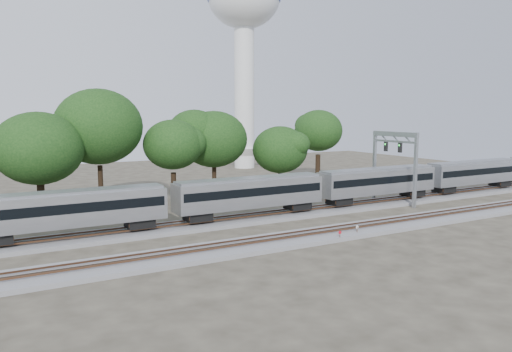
% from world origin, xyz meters
% --- Properties ---
extents(ground, '(160.00, 160.00, 0.00)m').
position_xyz_m(ground, '(0.00, 0.00, 0.00)').
color(ground, '#383328').
rests_on(ground, ground).
extents(track_far, '(160.00, 5.00, 0.73)m').
position_xyz_m(track_far, '(0.00, 6.00, 0.21)').
color(track_far, slate).
rests_on(track_far, ground).
extents(track_near, '(160.00, 5.00, 0.73)m').
position_xyz_m(track_near, '(0.00, -4.00, 0.21)').
color(track_near, slate).
rests_on(track_near, ground).
extents(train, '(111.39, 3.18, 4.69)m').
position_xyz_m(train, '(13.40, 6.00, 3.26)').
color(train, '#BABDC2').
rests_on(train, ground).
extents(switch_stand_red, '(0.33, 0.06, 1.03)m').
position_xyz_m(switch_stand_red, '(6.70, -6.22, 0.66)').
color(switch_stand_red, '#512D19').
rests_on(switch_stand_red, ground).
extents(switch_stand_white, '(0.34, 0.07, 1.08)m').
position_xyz_m(switch_stand_white, '(9.49, -5.45, 0.69)').
color(switch_stand_white, '#512D19').
rests_on(switch_stand_white, ground).
extents(switch_lever, '(0.53, 0.35, 0.30)m').
position_xyz_m(switch_lever, '(6.16, -5.68, 0.15)').
color(switch_lever, '#512D19').
rests_on(switch_lever, ground).
extents(water_tower, '(15.42, 15.42, 42.70)m').
position_xyz_m(water_tower, '(28.53, 53.81, 31.63)').
color(water_tower, silver).
rests_on(water_tower, ground).
extents(signal_gantry, '(0.67, 7.91, 9.62)m').
position_xyz_m(signal_gantry, '(25.60, 6.00, 7.01)').
color(signal_gantry, gray).
rests_on(signal_gantry, ground).
extents(tree_2, '(8.29, 8.29, 11.69)m').
position_xyz_m(tree_2, '(-16.78, 18.27, 8.14)').
color(tree_2, black).
rests_on(tree_2, ground).
extents(tree_3, '(10.57, 10.57, 14.91)m').
position_xyz_m(tree_3, '(-9.57, 20.75, 10.39)').
color(tree_3, black).
rests_on(tree_3, ground).
extents(tree_4, '(8.11, 8.11, 11.44)m').
position_xyz_m(tree_4, '(-0.46, 19.43, 7.96)').
color(tree_4, black).
rests_on(tree_4, ground).
extents(tree_5, '(8.55, 8.55, 12.05)m').
position_xyz_m(tree_5, '(6.29, 21.33, 8.39)').
color(tree_5, black).
rests_on(tree_5, ground).
extents(tree_6, '(6.79, 6.79, 9.57)m').
position_xyz_m(tree_6, '(16.25, 19.64, 6.65)').
color(tree_6, black).
rests_on(tree_6, ground).
extents(tree_7, '(9.15, 9.15, 12.90)m').
position_xyz_m(tree_7, '(28.89, 27.36, 8.99)').
color(tree_7, black).
rests_on(tree_7, ground).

